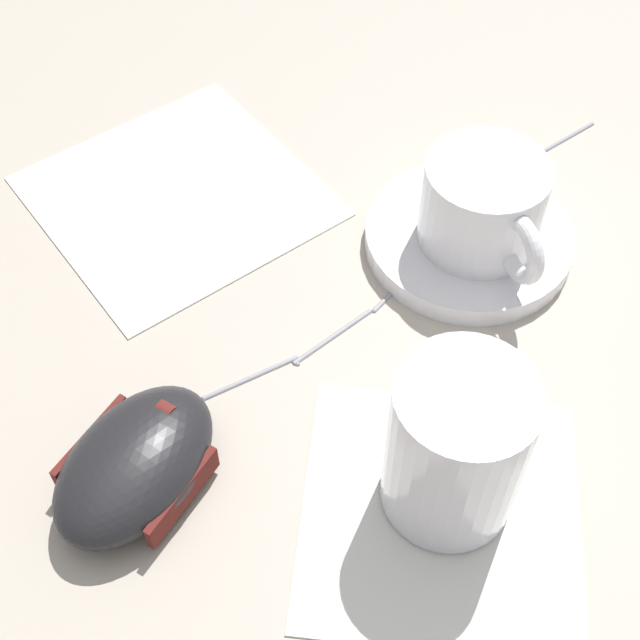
{
  "coord_description": "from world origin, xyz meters",
  "views": [
    {
      "loc": [
        0.28,
        -0.01,
        0.42
      ],
      "look_at": [
        -0.02,
        -0.01,
        0.03
      ],
      "focal_mm": 50.0,
      "sensor_mm": 36.0,
      "label": 1
    }
  ],
  "objects_px": {
    "coffee_cup": "(485,206)",
    "drinking_glass": "(456,447)",
    "computer_mouse": "(135,464)",
    "saucer": "(468,238)"
  },
  "relations": [
    {
      "from": "coffee_cup",
      "to": "computer_mouse",
      "type": "relative_size",
      "value": 0.82
    },
    {
      "from": "saucer",
      "to": "computer_mouse",
      "type": "distance_m",
      "value": 0.25
    },
    {
      "from": "computer_mouse",
      "to": "saucer",
      "type": "bearing_deg",
      "value": 131.75
    },
    {
      "from": "drinking_glass",
      "to": "coffee_cup",
      "type": "bearing_deg",
      "value": 168.8
    },
    {
      "from": "computer_mouse",
      "to": "coffee_cup",
      "type": "bearing_deg",
      "value": 129.88
    },
    {
      "from": "coffee_cup",
      "to": "drinking_glass",
      "type": "distance_m",
      "value": 0.17
    },
    {
      "from": "saucer",
      "to": "drinking_glass",
      "type": "bearing_deg",
      "value": -9.41
    },
    {
      "from": "coffee_cup",
      "to": "drinking_glass",
      "type": "relative_size",
      "value": 1.05
    },
    {
      "from": "computer_mouse",
      "to": "drinking_glass",
      "type": "bearing_deg",
      "value": 87.37
    },
    {
      "from": "computer_mouse",
      "to": "drinking_glass",
      "type": "distance_m",
      "value": 0.16
    }
  ]
}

